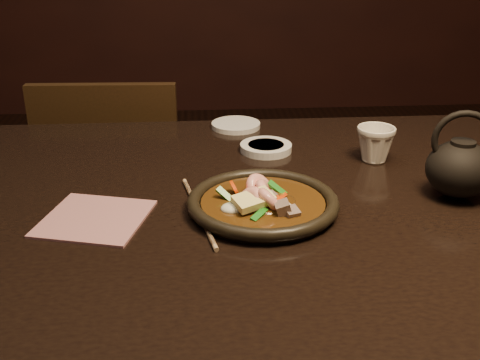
{
  "coord_description": "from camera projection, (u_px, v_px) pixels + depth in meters",
  "views": [
    {
      "loc": [
        -0.01,
        -0.91,
        1.19
      ],
      "look_at": [
        0.06,
        -0.02,
        0.8
      ],
      "focal_mm": 45.0,
      "sensor_mm": 36.0,
      "label": 1
    }
  ],
  "objects": [
    {
      "name": "chopsticks",
      "position": [
        199.0,
        211.0,
        0.98
      ],
      "size": [
        0.06,
        0.25,
        0.01
      ],
      "rotation": [
        0.0,
        0.0,
        0.19
      ],
      "color": "tan",
      "rests_on": "table"
    },
    {
      "name": "chair",
      "position": [
        119.0,
        202.0,
        1.72
      ],
      "size": [
        0.4,
        0.4,
        0.82
      ],
      "rotation": [
        0.0,
        0.0,
        3.1
      ],
      "color": "black",
      "rests_on": "floor"
    },
    {
      "name": "table",
      "position": [
        205.0,
        243.0,
        1.04
      ],
      "size": [
        1.6,
        0.9,
        0.75
      ],
      "color": "black",
      "rests_on": "floor"
    },
    {
      "name": "soy_dish",
      "position": [
        266.0,
        148.0,
        1.24
      ],
      "size": [
        0.11,
        0.11,
        0.01
      ],
      "primitive_type": "cylinder",
      "color": "silver",
      "rests_on": "table"
    },
    {
      "name": "plate",
      "position": [
        263.0,
        204.0,
        0.98
      ],
      "size": [
        0.25,
        0.25,
        0.03
      ],
      "color": "black",
      "rests_on": "table"
    },
    {
      "name": "napkin",
      "position": [
        95.0,
        218.0,
        0.96
      ],
      "size": [
        0.19,
        0.19,
        0.0
      ],
      "primitive_type": "cube",
      "rotation": [
        0.0,
        0.0,
        -0.27
      ],
      "color": "#A06365",
      "rests_on": "table"
    },
    {
      "name": "stirfry",
      "position": [
        262.0,
        201.0,
        0.98
      ],
      "size": [
        0.13,
        0.14,
        0.05
      ],
      "color": "#3B210A",
      "rests_on": "plate"
    },
    {
      "name": "tea_cup",
      "position": [
        375.0,
        143.0,
        1.17
      ],
      "size": [
        0.08,
        0.08,
        0.08
      ],
      "primitive_type": "imported",
      "rotation": [
        0.0,
        0.0,
        0.1
      ],
      "color": "beige",
      "rests_on": "table"
    },
    {
      "name": "teapot",
      "position": [
        460.0,
        166.0,
        1.01
      ],
      "size": [
        0.14,
        0.11,
        0.15
      ],
      "rotation": [
        0.0,
        0.0,
        -0.26
      ],
      "color": "black",
      "rests_on": "table"
    },
    {
      "name": "saucer_right",
      "position": [
        236.0,
        125.0,
        1.38
      ],
      "size": [
        0.11,
        0.11,
        0.01
      ],
      "primitive_type": "cylinder",
      "color": "silver",
      "rests_on": "table"
    }
  ]
}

